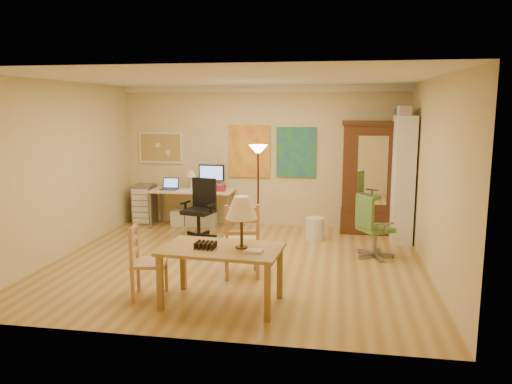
% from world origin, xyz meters
% --- Properties ---
extents(floor, '(5.50, 5.50, 0.00)m').
position_xyz_m(floor, '(0.00, 0.00, 0.00)').
color(floor, olive).
rests_on(floor, ground).
extents(crown_molding, '(5.50, 0.08, 0.12)m').
position_xyz_m(crown_molding, '(0.00, 2.46, 2.64)').
color(crown_molding, white).
rests_on(crown_molding, floor).
extents(corkboard, '(0.90, 0.04, 0.62)m').
position_xyz_m(corkboard, '(-2.05, 2.47, 1.50)').
color(corkboard, tan).
rests_on(corkboard, floor).
extents(art_panel_left, '(0.80, 0.04, 1.00)m').
position_xyz_m(art_panel_left, '(-0.25, 2.47, 1.45)').
color(art_panel_left, yellow).
rests_on(art_panel_left, floor).
extents(art_panel_right, '(0.75, 0.04, 0.95)m').
position_xyz_m(art_panel_right, '(0.65, 2.47, 1.45)').
color(art_panel_right, '#235A8E').
rests_on(art_panel_right, floor).
extents(dining_table, '(1.44, 0.93, 1.30)m').
position_xyz_m(dining_table, '(0.23, -1.55, 0.82)').
color(dining_table, brown).
rests_on(dining_table, floor).
extents(ladder_chair_back, '(0.58, 0.56, 1.03)m').
position_xyz_m(ladder_chair_back, '(0.18, -0.55, 0.48)').
color(ladder_chair_back, '#A07849').
rests_on(ladder_chair_back, floor).
extents(ladder_chair_left, '(0.48, 0.50, 0.92)m').
position_xyz_m(ladder_chair_left, '(-0.81, -1.49, 0.43)').
color(ladder_chair_left, '#A07849').
rests_on(ladder_chair_left, floor).
extents(torchiere_lamp, '(0.31, 0.31, 1.70)m').
position_xyz_m(torchiere_lamp, '(0.16, 0.94, 1.36)').
color(torchiere_lamp, '#3A2017').
rests_on(torchiere_lamp, floor).
extents(computer_desk, '(1.59, 0.70, 1.20)m').
position_xyz_m(computer_desk, '(-1.28, 2.16, 0.44)').
color(computer_desk, beige).
rests_on(computer_desk, floor).
extents(office_chair_black, '(0.65, 0.65, 1.05)m').
position_xyz_m(office_chair_black, '(-0.95, 1.32, 0.28)').
color(office_chair_black, black).
rests_on(office_chair_black, floor).
extents(office_chair_green, '(0.61, 0.61, 0.98)m').
position_xyz_m(office_chair_green, '(2.01, 0.63, 0.26)').
color(office_chair_green, slate).
rests_on(office_chair_green, floor).
extents(drawer_cart, '(0.39, 0.47, 0.78)m').
position_xyz_m(drawer_cart, '(-2.36, 2.27, 0.39)').
color(drawer_cart, slate).
rests_on(drawer_cart, floor).
extents(armoire, '(1.12, 0.53, 2.06)m').
position_xyz_m(armoire, '(2.06, 2.24, 0.89)').
color(armoire, '#3B1D10').
rests_on(armoire, floor).
extents(bookshelf, '(0.32, 0.86, 2.16)m').
position_xyz_m(bookshelf, '(2.55, 1.80, 1.08)').
color(bookshelf, white).
rests_on(bookshelf, floor).
extents(wastebin, '(0.32, 0.32, 0.40)m').
position_xyz_m(wastebin, '(1.07, 1.49, 0.20)').
color(wastebin, silver).
rests_on(wastebin, floor).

